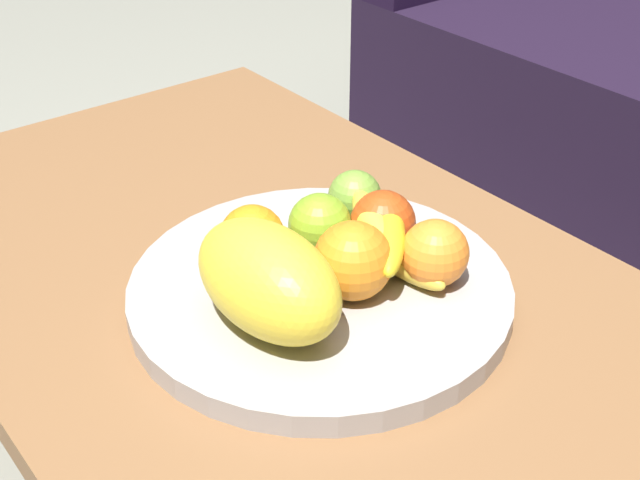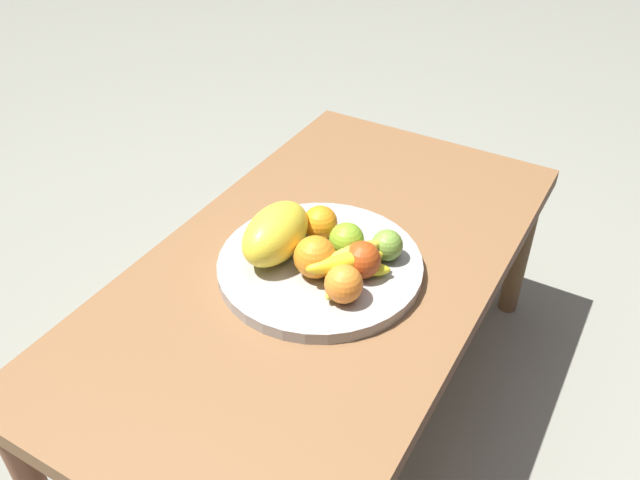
% 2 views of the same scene
% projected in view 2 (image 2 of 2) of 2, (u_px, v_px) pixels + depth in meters
% --- Properties ---
extents(ground_plane, '(8.00, 8.00, 0.00)m').
position_uv_depth(ground_plane, '(321.00, 404.00, 1.56)').
color(ground_plane, gray).
extents(coffee_table, '(1.18, 0.64, 0.43)m').
position_uv_depth(coffee_table, '(321.00, 280.00, 1.33)').
color(coffee_table, brown).
rests_on(coffee_table, ground_plane).
extents(fruit_bowl, '(0.40, 0.40, 0.03)m').
position_uv_depth(fruit_bowl, '(320.00, 266.00, 1.27)').
color(fruit_bowl, '#A19E9B').
rests_on(fruit_bowl, coffee_table).
extents(melon_large_front, '(0.18, 0.11, 0.10)m').
position_uv_depth(melon_large_front, '(276.00, 233.00, 1.25)').
color(melon_large_front, yellow).
rests_on(melon_large_front, fruit_bowl).
extents(orange_front, '(0.08, 0.08, 0.08)m').
position_uv_depth(orange_front, '(315.00, 257.00, 1.21)').
color(orange_front, orange).
rests_on(orange_front, fruit_bowl).
extents(orange_left, '(0.07, 0.07, 0.07)m').
position_uv_depth(orange_left, '(320.00, 223.00, 1.31)').
color(orange_left, orange).
rests_on(orange_left, fruit_bowl).
extents(orange_right, '(0.07, 0.07, 0.07)m').
position_uv_depth(orange_right, '(344.00, 284.00, 1.16)').
color(orange_right, orange).
rests_on(orange_right, fruit_bowl).
extents(apple_front, '(0.07, 0.07, 0.07)m').
position_uv_depth(apple_front, '(347.00, 240.00, 1.26)').
color(apple_front, '#7CAC26').
rests_on(apple_front, fruit_bowl).
extents(apple_left, '(0.07, 0.07, 0.07)m').
position_uv_depth(apple_left, '(362.00, 260.00, 1.21)').
color(apple_left, '#BC4516').
rests_on(apple_left, fruit_bowl).
extents(apple_right, '(0.06, 0.06, 0.06)m').
position_uv_depth(apple_right, '(387.00, 245.00, 1.25)').
color(apple_right, olive).
rests_on(apple_right, fruit_bowl).
extents(banana_bunch, '(0.17, 0.15, 0.06)m').
position_uv_depth(banana_bunch, '(348.00, 265.00, 1.21)').
color(banana_bunch, gold).
rests_on(banana_bunch, fruit_bowl).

